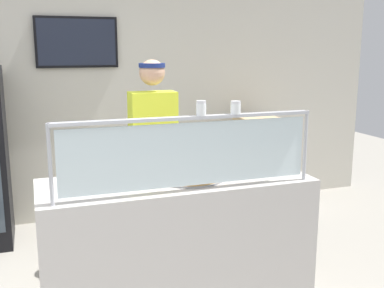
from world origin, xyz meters
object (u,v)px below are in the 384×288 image
at_px(pepper_flake_shaker, 236,108).
at_px(pizza_box_stack, 258,129).
at_px(parmesan_shaker, 201,109).
at_px(worker_figure, 154,151).
at_px(pizza_tray, 189,176).
at_px(pizza_server, 187,174).

bearing_deg(pepper_flake_shaker, pizza_box_stack, 58.53).
relative_size(pepper_flake_shaker, pizza_box_stack, 0.18).
xyz_separation_m(parmesan_shaker, worker_figure, (-0.05, 0.99, -0.47)).
distance_m(parmesan_shaker, pepper_flake_shaker, 0.23).
bearing_deg(worker_figure, pepper_flake_shaker, -74.05).
bearing_deg(pizza_tray, pepper_flake_shaker, -53.47).
bearing_deg(pizza_server, pizza_tray, 44.08).
height_order(parmesan_shaker, pizza_box_stack, parmesan_shaker).
height_order(worker_figure, pizza_box_stack, worker_figure).
bearing_deg(pizza_box_stack, parmesan_shaker, -126.36).
distance_m(pizza_server, worker_figure, 0.73).
bearing_deg(pizza_server, parmesan_shaker, -81.23).
xyz_separation_m(pizza_tray, pizza_box_stack, (1.37, 1.60, -0.00)).
bearing_deg(pizza_server, pizza_box_stack, 56.73).
bearing_deg(pizza_server, pepper_flake_shaker, -40.63).
relative_size(parmesan_shaker, pizza_box_stack, 0.20).
bearing_deg(parmesan_shaker, worker_figure, 92.84).
relative_size(pizza_server, worker_figure, 0.16).
relative_size(parmesan_shaker, pepper_flake_shaker, 1.13).
xyz_separation_m(pizza_tray, parmesan_shaker, (-0.02, -0.29, 0.51)).
xyz_separation_m(pizza_tray, pizza_server, (-0.03, -0.02, 0.02)).
distance_m(pizza_tray, parmesan_shaker, 0.58).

